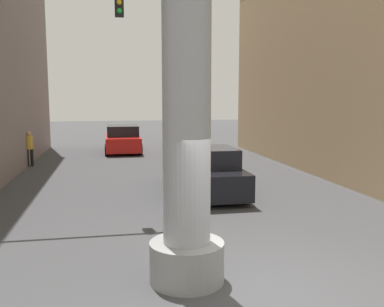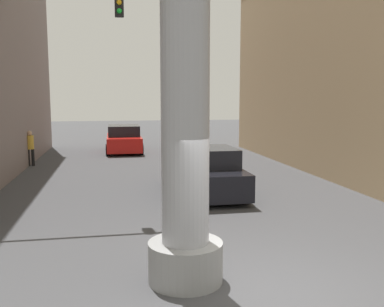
% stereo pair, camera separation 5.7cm
% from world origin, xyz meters
% --- Properties ---
extents(ground_plane, '(86.79, 86.79, 0.00)m').
position_xyz_m(ground_plane, '(0.00, 10.00, 0.00)').
color(ground_plane, '#424244').
extents(neon_sign_pole, '(3.00, 1.29, 9.99)m').
position_xyz_m(neon_sign_pole, '(-1.10, 0.59, 4.44)').
color(neon_sign_pole, '#9E9EA3').
rests_on(neon_sign_pole, ground).
extents(traffic_light_mast, '(5.42, 0.32, 6.24)m').
position_xyz_m(traffic_light_mast, '(-4.96, 5.72, 4.40)').
color(traffic_light_mast, '#333333').
rests_on(traffic_light_mast, ground).
extents(car_lead, '(2.11, 4.70, 1.56)m').
position_xyz_m(car_lead, '(0.68, 7.28, 0.70)').
color(car_lead, black).
rests_on(car_lead, ground).
extents(car_far, '(2.07, 4.54, 1.56)m').
position_xyz_m(car_far, '(-1.64, 18.92, 0.74)').
color(car_far, black).
rests_on(car_far, ground).
extents(pedestrian_far_left, '(0.41, 0.41, 1.65)m').
position_xyz_m(pedestrian_far_left, '(-6.06, 14.32, 0.96)').
color(pedestrian_far_left, black).
rests_on(pedestrian_far_left, ground).
extents(pedestrian_mid_right, '(0.39, 0.39, 1.75)m').
position_xyz_m(pedestrian_mid_right, '(6.19, 7.68, 1.02)').
color(pedestrian_mid_right, '#3F3833').
rests_on(pedestrian_mid_right, ground).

